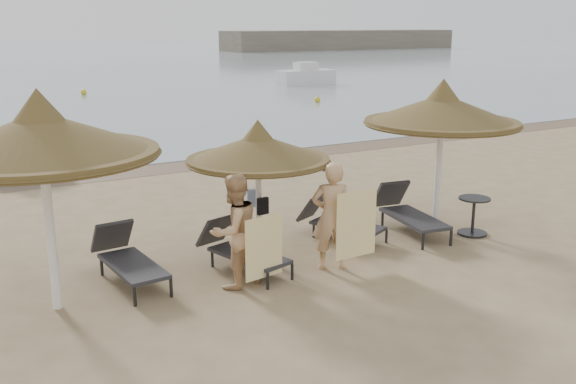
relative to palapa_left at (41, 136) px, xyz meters
name	(u,v)px	position (x,y,z in m)	size (l,w,h in m)	color
ground	(309,279)	(3.88, -0.92, -2.62)	(160.00, 160.00, 0.00)	#9D8662
wet_sand_strip	(141,170)	(3.88, 8.48, -2.62)	(200.00, 1.60, 0.01)	brown
palapa_left	(41,136)	(0.00, 0.00, 0.00)	(3.32, 3.32, 3.29)	white
palapa_center	(258,149)	(3.62, 0.40, -0.60)	(2.56, 2.56, 2.54)	white
palapa_right	(442,110)	(7.61, 0.15, -0.15)	(3.13, 3.13, 3.10)	white
lounger_far_left	(127,257)	(1.24, 0.57, -2.22)	(0.83, 2.03, 0.89)	black
lounger_near_left	(239,248)	(3.07, 0.10, -2.24)	(1.11, 1.97, 0.84)	black
lounger_near_right	(337,220)	(5.49, 0.66, -2.26)	(1.29, 1.86, 0.80)	black
lounger_far_right	(407,211)	(6.98, 0.32, -2.20)	(1.00, 2.16, 0.93)	black
side_table	(473,217)	(8.00, -0.52, -2.26)	(0.63, 0.63, 0.77)	black
person_left	(234,222)	(2.69, -0.55, -1.53)	(1.00, 0.65, 2.17)	tan
person_right	(332,208)	(4.47, -0.67, -1.52)	(1.01, 0.66, 2.20)	tan
towel_left	(264,247)	(3.04, -0.90, -1.91)	(0.73, 0.14, 1.03)	yellow
towel_right	(356,224)	(4.82, -0.92, -1.80)	(0.85, 0.06, 1.19)	yellow
bag_patterned	(254,198)	(3.62, 0.58, -1.53)	(0.28, 0.16, 0.33)	silver
bag_dark	(263,206)	(3.62, 0.24, -1.60)	(0.22, 0.10, 0.30)	black
pedal_boat	(27,167)	(0.86, 9.03, -2.30)	(1.91, 1.17, 0.87)	blue
buoy_mid	(84,92)	(6.95, 29.89, -2.45)	(0.34, 0.34, 0.34)	gold
buoy_right	(317,100)	(17.09, 19.92, -2.46)	(0.32, 0.32, 0.32)	gold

